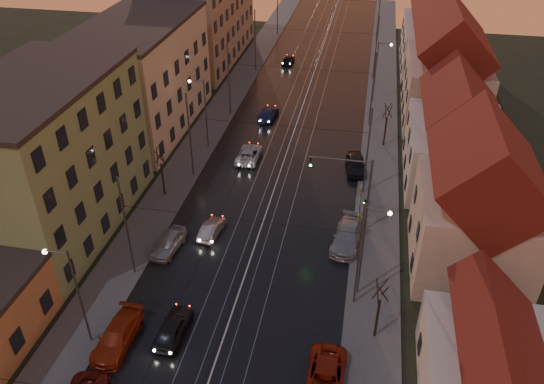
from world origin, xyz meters
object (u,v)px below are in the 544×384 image
Objects in this scene: street_lamp_1 at (368,244)px; parked_right_1 at (347,236)px; parked_left_2 at (117,337)px; parked_left_3 at (168,243)px; driving_car_2 at (249,154)px; driving_car_3 at (268,113)px; parked_right_2 at (356,164)px; street_lamp_3 at (379,66)px; driving_car_1 at (212,229)px; street_lamp_2 at (203,107)px; driving_car_4 at (288,60)px; parked_right_0 at (325,379)px; street_lamp_0 at (73,288)px; traffic_light_mast at (357,185)px; driving_car_0 at (173,327)px.

street_lamp_1 is 1.47× the size of parked_right_1.
parked_left_2 is 1.19× the size of parked_left_3.
driving_car_2 is 10.31m from driving_car_3.
parked_right_2 is at bearing 54.36° from parked_left_3.
driving_car_1 is at bearing -112.89° from street_lamp_3.
parked_left_3 is (2.14, -17.70, -4.16)m from street_lamp_2.
driving_car_1 is 43.15m from driving_car_4.
driving_car_1 is 0.73× the size of parked_left_2.
street_lamp_1 is 1.73× the size of driving_car_3.
parked_right_0 is at bearing -102.18° from street_lamp_1.
street_lamp_0 reaches higher than parked_right_1.
street_lamp_0 is 1.53× the size of parked_right_0.
driving_car_2 reaches higher than driving_car_3.
traffic_light_mast is 18.79m from driving_car_0.
street_lamp_2 reaches higher than driving_car_4.
driving_car_1 is (-13.11, 4.94, -4.27)m from street_lamp_1.
parked_left_3 is at bearing 171.84° from street_lamp_1.
street_lamp_2 is (0.00, 28.00, 0.00)m from street_lamp_0.
street_lamp_2 reaches higher than parked_left_3.
traffic_light_mast is 10.72m from parked_right_2.
driving_car_2 is (5.37, -1.75, -4.21)m from street_lamp_2.
driving_car_4 is (-0.65, 29.84, -0.04)m from driving_car_2.
street_lamp_1 is 31.57m from driving_car_3.
traffic_light_mast reaches higher than driving_car_4.
street_lamp_3 reaches higher than driving_car_1.
parked_right_2 reaches higher than parked_left_3.
parked_left_2 is (-2.50, -55.98, 0.10)m from driving_car_4.
parked_left_2 is (-15.99, -7.89, -4.15)m from street_lamp_1.
street_lamp_2 is 16.46m from driving_car_1.
parked_right_2 is at bearing -6.81° from street_lamp_2.
driving_car_0 is at bearing -153.06° from street_lamp_1.
street_lamp_2 is at bearing 96.46° from parked_left_2.
driving_car_2 is 1.13× the size of parked_left_3.
street_lamp_0 reaches higher than parked_right_2.
street_lamp_2 is 2.16× the size of driving_car_1.
driving_car_1 is 3.96m from parked_left_3.
driving_car_3 reaches higher than driving_car_1.
street_lamp_2 is 28.28m from parked_left_2.
parked_left_3 is (-3.23, -15.95, 0.05)m from driving_car_2.
street_lamp_1 reaches higher than driving_car_2.
street_lamp_3 is 46.89m from parked_left_2.
parked_right_0 is (-1.86, -44.61, -4.16)m from street_lamp_3.
parked_right_0 is (16.35, -0.61, -4.16)m from street_lamp_0.
driving_car_2 is at bearing 93.80° from driving_car_3.
street_lamp_3 is 1.11× the size of traffic_light_mast.
driving_car_0 is (5.64, -26.39, -4.16)m from street_lamp_2.
driving_car_1 is at bearing 93.26° from driving_car_3.
street_lamp_0 is 1.58× the size of parked_left_2.
parked_left_2 is 10.19m from parked_left_3.
street_lamp_2 is 1.65× the size of driving_car_2.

